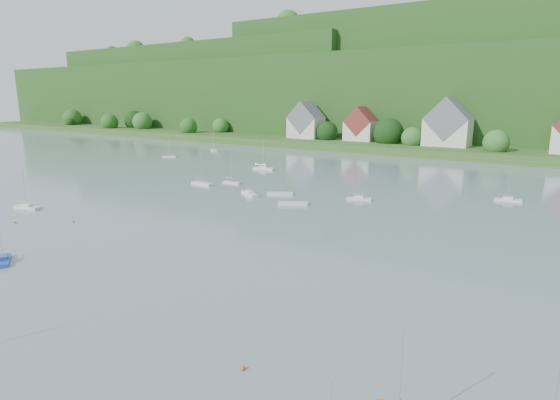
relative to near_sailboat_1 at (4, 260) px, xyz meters
name	(u,v)px	position (x,y,z in m)	size (l,w,h in m)	color
far_shore_strip	(441,146)	(14.45, 160.60, 1.10)	(600.00, 60.00, 3.00)	#2A4C1C
forested_ridge	(480,92)	(14.85, 229.17, 22.49)	(620.00, 181.22, 69.89)	#143F14
village_building_0	(306,123)	(-40.55, 147.60, 9.12)	(14.00, 10.40, 16.00)	beige
village_building_1	(361,127)	(-15.55, 149.60, 8.36)	(12.00, 9.36, 14.00)	beige
village_building_2	(448,126)	(19.45, 148.60, 9.88)	(16.00, 11.44, 18.00)	beige
near_sailboat_1	(4,260)	(0.00, 0.00, 0.00)	(4.92, 3.69, 6.62)	#264B9C
near_sailboat_6	(27,207)	(-26.25, 16.98, 0.02)	(5.77, 2.83, 7.51)	silver
mooring_buoy_2	(243,370)	(40.60, -1.61, -0.40)	(0.44, 0.44, 0.44)	#D4580C
mooring_buoy_3	(73,222)	(-10.13, 16.29, -0.40)	(0.38, 0.38, 0.38)	#D4580C
mooring_buoy_5	(15,223)	(-18.08, 10.58, -0.40)	(0.39, 0.39, 0.39)	#D4580C
far_sailboat_cluster	(425,189)	(32.60, 76.01, -0.02)	(179.94, 66.13, 8.71)	silver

